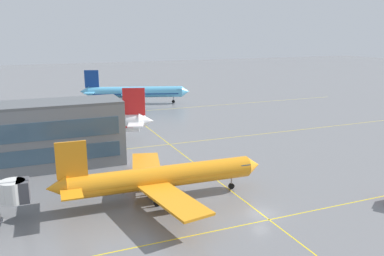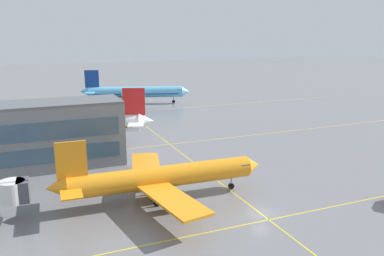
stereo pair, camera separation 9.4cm
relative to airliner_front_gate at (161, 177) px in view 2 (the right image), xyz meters
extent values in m
plane|color=slate|center=(11.50, -10.31, -3.56)|extent=(600.00, 600.00, 0.00)
cylinder|color=orange|center=(0.47, -0.02, 0.06)|extent=(28.40, 4.49, 3.36)
cone|color=orange|center=(15.75, -0.63, 0.06)|extent=(2.43, 3.38, 3.29)
cone|color=orange|center=(-15.07, 0.60, 0.42)|extent=(2.95, 3.30, 3.19)
cube|color=orange|center=(-12.78, 0.51, 4.22)|extent=(4.25, 0.49, 5.30)
cube|color=orange|center=(-13.32, -2.12, 0.42)|extent=(3.01, 4.71, 0.21)
cube|color=orange|center=(-13.11, 3.18, 0.42)|extent=(3.01, 4.71, 0.21)
cube|color=orange|center=(-0.71, -7.49, -0.47)|extent=(6.77, 13.84, 0.35)
cube|color=orange|center=(-0.11, 7.52, -0.47)|extent=(7.73, 13.98, 0.35)
cylinder|color=#333338|center=(0.47, -4.62, -1.62)|extent=(3.08, 1.97, 1.86)
cylinder|color=#333338|center=(0.83, 4.57, -1.62)|extent=(3.08, 1.97, 1.86)
cube|color=#385166|center=(13.72, -0.55, 0.55)|extent=(1.71, 3.15, 0.62)
cube|color=orange|center=(0.47, -0.02, -0.36)|extent=(26.14, 4.43, 0.32)
cylinder|color=#99999E|center=(11.96, -0.48, -2.10)|extent=(0.25, 0.25, 1.46)
cylinder|color=black|center=(11.96, -0.48, -3.08)|extent=(0.99, 0.44, 0.97)
cylinder|color=#99999E|center=(-1.39, -2.24, -2.10)|extent=(0.25, 0.25, 1.46)
cylinder|color=black|center=(-1.39, -2.24, -3.08)|extent=(0.99, 0.44, 0.97)
cylinder|color=#99999E|center=(-1.20, 2.35, -2.10)|extent=(0.25, 0.25, 1.46)
cylinder|color=black|center=(-1.20, 2.35, -3.08)|extent=(0.99, 0.44, 0.97)
cylinder|color=white|center=(-10.23, 39.64, 0.82)|extent=(33.69, 14.77, 4.06)
cone|color=white|center=(7.58, 33.63, 1.25)|extent=(4.47, 4.75, 3.86)
cube|color=red|center=(4.95, 34.52, 5.84)|extent=(4.98, 2.00, 6.41)
cube|color=white|center=(6.48, 37.38, 1.25)|extent=(5.01, 6.36, 0.26)
cube|color=white|center=(4.43, 31.31, 1.25)|extent=(5.01, 6.36, 0.26)
cube|color=white|center=(-6.32, 47.90, 0.18)|extent=(7.37, 16.56, 0.43)
cube|color=white|center=(-12.12, 30.69, 0.18)|extent=(12.94, 16.62, 0.43)
cylinder|color=#4C4C51|center=(-8.66, 44.97, -1.21)|extent=(4.16, 3.29, 2.24)
cylinder|color=#4C4C51|center=(-12.21, 34.44, -1.21)|extent=(4.16, 3.29, 2.24)
cube|color=red|center=(-10.23, 39.64, 0.31)|extent=(31.11, 13.93, 0.38)
cylinder|color=#99999E|center=(-23.39, 44.07, -1.80)|extent=(0.30, 0.30, 1.76)
cylinder|color=black|center=(-23.39, 44.07, -2.97)|extent=(1.27, 0.83, 1.18)
cylinder|color=#99999E|center=(-7.32, 41.59, -1.80)|extent=(0.30, 0.30, 1.76)
cylinder|color=black|center=(-7.32, 41.59, -2.97)|extent=(1.27, 0.83, 1.18)
cylinder|color=#99999E|center=(-9.10, 36.32, -1.80)|extent=(0.30, 0.30, 1.76)
cylinder|color=black|center=(-9.10, 36.32, -2.97)|extent=(1.27, 0.83, 1.18)
cylinder|color=#5BB7E5|center=(18.38, 83.91, 0.64)|extent=(32.41, 13.78, 3.90)
cone|color=#5BB7E5|center=(35.25, 78.47, 0.64)|extent=(3.71, 4.45, 3.82)
cone|color=#5BB7E5|center=(1.21, 89.45, 1.05)|extent=(4.26, 4.53, 3.70)
cube|color=navy|center=(3.74, 88.63, 5.46)|extent=(4.80, 1.86, 6.15)
cube|color=#5BB7E5|center=(2.31, 85.87, 1.05)|extent=(4.76, 6.08, 0.25)
cube|color=#5BB7E5|center=(4.20, 91.72, 1.05)|extent=(4.76, 6.08, 0.25)
cube|color=#5BB7E5|center=(14.72, 75.94, 0.03)|extent=(6.88, 15.84, 0.41)
cube|color=#5BB7E5|center=(20.07, 92.52, 0.03)|extent=(12.28, 15.99, 0.41)
cylinder|color=#5BB7E5|center=(16.93, 78.78, -1.31)|extent=(3.98, 3.12, 2.15)
cylinder|color=#5BB7E5|center=(20.21, 88.92, -1.31)|extent=(3.98, 3.12, 2.15)
cube|color=#385166|center=(33.01, 79.19, 1.21)|extent=(2.86, 3.98, 0.72)
cube|color=navy|center=(18.38, 83.91, 0.15)|extent=(29.93, 13.01, 0.37)
cylinder|color=#99999E|center=(31.06, 79.82, -1.87)|extent=(0.29, 0.29, 1.69)
cylinder|color=black|center=(31.06, 79.82, -3.00)|extent=(1.21, 0.79, 1.13)
cylinder|color=#99999E|center=(15.61, 82.01, -1.87)|extent=(0.29, 0.29, 1.69)
cylinder|color=black|center=(15.61, 82.01, -3.00)|extent=(1.21, 0.79, 1.13)
cylinder|color=#99999E|center=(17.24, 87.08, -1.87)|extent=(0.29, 0.29, 1.69)
cylinder|color=black|center=(17.24, 87.08, -3.00)|extent=(1.21, 0.79, 1.13)
cube|color=yellow|center=(11.50, -12.31, -3.56)|extent=(162.63, 0.20, 0.01)
cube|color=yellow|center=(11.50, 28.70, -3.56)|extent=(162.63, 0.20, 0.01)
cube|color=yellow|center=(11.50, 69.72, -3.56)|extent=(162.63, 0.20, 0.01)
cube|color=yellow|center=(11.50, 28.70, -3.56)|extent=(0.20, 135.36, 0.01)
cylinder|color=silver|center=(-20.58, 1.18, 0.54)|extent=(3.38, 3.38, 2.97)
cube|color=#47474C|center=(-19.28, 1.11, 0.54)|extent=(1.77, 3.06, 2.97)
camera|label=1|loc=(-17.56, -54.59, 21.49)|focal=37.31mm
camera|label=2|loc=(-17.47, -54.62, 21.49)|focal=37.31mm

